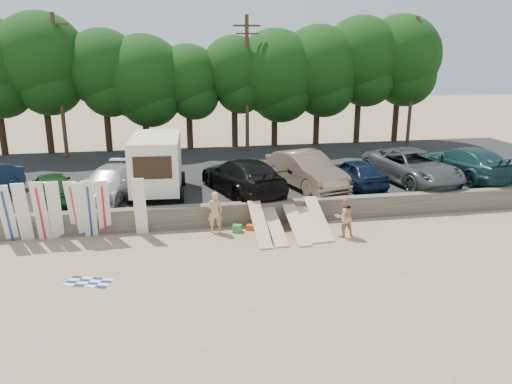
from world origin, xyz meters
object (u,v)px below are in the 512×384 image
Objects in this scene: car_4 at (306,170)px; beachgoer_b at (344,216)px; car_3 at (242,176)px; box_trailer at (156,162)px; car_2 at (110,183)px; car_6 at (413,167)px; cooler at (237,228)px; car_5 at (356,173)px; beachgoer_a at (215,212)px; car_1 at (53,187)px; car_7 at (464,163)px.

car_4 reaches higher than beachgoer_b.
car_3 is 6.00m from beachgoer_b.
car_2 is at bearing -172.90° from box_trailer.
car_6 is (15.50, -0.08, 0.14)m from car_2.
box_trailer reaches higher than car_4.
beachgoer_b reaches higher than cooler.
car_3 reaches higher than car_2.
car_5 is at bearing 163.96° from car_3.
car_3 is at bearing 12.83° from car_2.
car_3 is at bearing -114.60° from beachgoer_a.
box_trailer is 0.78× the size of car_3.
beachgoer_a is 1.19m from cooler.
beachgoer_a reaches higher than cooler.
box_trailer reaches higher than beachgoer_a.
car_1 is 8.85m from car_3.
car_3 reaches higher than car_7.
cooler is (-6.71, -3.68, -1.26)m from car_5.
car_7 is 15.63× the size of cooler.
beachgoer_a is (-14.10, -4.08, -0.66)m from car_7.
box_trailer is 4.85m from car_1.
car_5 is at bearing 15.27° from car_2.
car_2 is at bearing 164.36° from car_4.
car_2 reaches higher than beachgoer_b.
cooler is (-0.79, -3.54, -1.40)m from car_3.
car_1 is 0.72× the size of car_3.
car_7 is at bearing -157.81° from beachgoer_b.
car_6 is at bearing 164.12° from car_1.
car_7 is 10.48m from beachgoer_b.
car_4 is at bearing 16.97° from car_2.
car_7 is (21.24, 0.61, 0.14)m from car_1.
box_trailer reaches higher than beachgoer_b.
box_trailer is 5.67m from cooler.
beachgoer_a is at bearing 45.83° from car_3.
car_1 is 0.78× the size of car_4.
car_3 is at bearing 173.35° from car_6.
car_1 is 7.95m from beachgoer_a.
car_1 is 2.37× the size of beachgoer_a.
cooler is at bearing 139.17° from car_1.
car_3 is 3.39m from car_4.
car_6 is 3.56× the size of beachgoer_b.
car_4 is at bearing 61.97° from cooler.
beachgoer_a is at bearing -24.94° from beachgoer_b.
car_2 reaches higher than beachgoer_a.
car_1 is 0.69× the size of car_6.
beachgoer_b is at bearing 22.34° from car_7.
box_trailer is 0.85× the size of car_4.
car_3 is 1.40× the size of car_5.
car_3 is 3.89m from cooler.
car_7 reaches higher than beachgoer_b.
cooler is (3.31, -4.08, -2.14)m from box_trailer.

